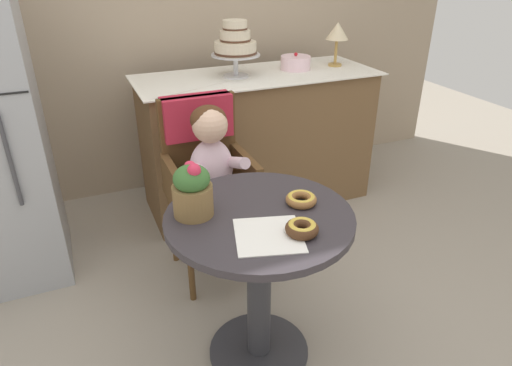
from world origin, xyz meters
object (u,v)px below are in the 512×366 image
(donut_mid, at_px, (302,228))
(table_lamp, at_px, (337,33))
(tiered_cake_stand, at_px, (235,44))
(round_layer_cake, at_px, (296,63))
(wicker_chair, at_px, (204,160))
(seated_child, at_px, (214,165))
(flower_vase, at_px, (192,189))
(donut_front, at_px, (301,199))
(cafe_table, at_px, (259,260))

(donut_mid, distance_m, table_lamp, 1.86)
(tiered_cake_stand, relative_size, round_layer_cake, 1.71)
(wicker_chair, relative_size, seated_child, 1.31)
(flower_vase, height_order, table_lamp, table_lamp)
(seated_child, distance_m, donut_front, 0.59)
(flower_vase, relative_size, round_layer_cake, 1.12)
(wicker_chair, distance_m, flower_vase, 0.70)
(cafe_table, bearing_deg, table_lamp, 49.35)
(cafe_table, distance_m, donut_front, 0.30)
(donut_front, distance_m, donut_mid, 0.21)
(seated_child, xyz_separation_m, donut_mid, (0.08, -0.75, 0.07))
(wicker_chair, distance_m, donut_mid, 0.92)
(cafe_table, xyz_separation_m, donut_mid, (0.08, -0.18, 0.24))
(table_lamp, bearing_deg, cafe_table, -130.65)
(wicker_chair, relative_size, flower_vase, 4.35)
(wicker_chair, bearing_deg, seated_child, -93.69)
(tiered_cake_stand, bearing_deg, flower_vase, -117.55)
(flower_vase, xyz_separation_m, tiered_cake_stand, (0.63, 1.20, 0.27))
(donut_mid, bearing_deg, table_lamp, 55.03)
(donut_mid, bearing_deg, round_layer_cake, 63.59)
(cafe_table, bearing_deg, round_layer_cake, 57.93)
(table_lamp, bearing_deg, seated_child, -146.54)
(round_layer_cake, bearing_deg, tiered_cake_stand, -176.00)
(seated_child, distance_m, table_lamp, 1.42)
(cafe_table, height_order, table_lamp, table_lamp)
(seated_child, xyz_separation_m, donut_front, (0.18, -0.56, 0.06))
(donut_front, bearing_deg, table_lamp, 54.03)
(cafe_table, bearing_deg, donut_mid, -65.22)
(flower_vase, bearing_deg, wicker_chair, 69.88)
(donut_front, xyz_separation_m, table_lamp, (0.95, 1.30, 0.38))
(round_layer_cake, relative_size, table_lamp, 0.69)
(donut_mid, xyz_separation_m, round_layer_cake, (0.75, 1.51, 0.20))
(tiered_cake_stand, bearing_deg, donut_front, -99.69)
(donut_front, xyz_separation_m, round_layer_cake, (0.65, 1.32, 0.20))
(round_layer_cake, bearing_deg, cafe_table, -122.07)
(wicker_chair, relative_size, table_lamp, 3.35)
(cafe_table, distance_m, flower_vase, 0.40)
(donut_front, distance_m, tiered_cake_stand, 1.36)
(flower_vase, bearing_deg, seated_child, 64.09)
(tiered_cake_stand, bearing_deg, donut_mid, -102.16)
(table_lamp, bearing_deg, wicker_chair, -152.43)
(donut_mid, height_order, flower_vase, flower_vase)
(cafe_table, distance_m, round_layer_cake, 1.63)
(flower_vase, bearing_deg, cafe_table, -22.80)
(tiered_cake_stand, distance_m, table_lamp, 0.73)
(wicker_chair, relative_size, donut_front, 7.81)
(round_layer_cake, bearing_deg, table_lamp, -3.15)
(wicker_chair, distance_m, seated_child, 0.16)
(seated_child, xyz_separation_m, flower_vase, (-0.23, -0.48, 0.15))
(seated_child, xyz_separation_m, tiered_cake_stand, (0.40, 0.73, 0.42))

